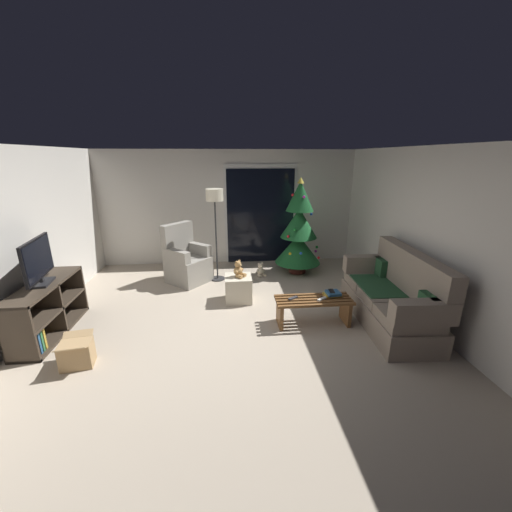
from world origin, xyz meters
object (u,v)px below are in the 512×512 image
Objects in this scene: television at (38,261)px; christmas_tree at (299,232)px; remote_white at (322,299)px; coffee_table at (313,307)px; remote_graphite at (293,298)px; media_shelf at (44,312)px; armchair at (186,261)px; ottoman at (238,289)px; teddy_bear_cream_by_tree at (261,270)px; couch at (393,297)px; cell_phone at (332,291)px; book_stack at (333,294)px; teddy_bear_honey at (239,270)px; cardboard_box_open_near_shelf at (77,354)px; floor_lamp at (215,204)px.

christmas_tree is at bearing 27.72° from television.
coffee_table is at bearing -145.32° from remote_white.
media_shelf reaches higher than remote_graphite.
armchair reaches higher than ottoman.
media_shelf is at bearing -148.12° from teddy_bear_cream_by_tree.
remote_white is (-1.04, 0.03, 0.01)m from couch.
remote_white is 0.19× the size of television.
cell_phone is (0.58, 0.05, 0.06)m from remote_graphite.
cell_phone is at bearing 91.64° from remote_white.
couch is at bearing -9.38° from book_stack.
teddy_bear_cream_by_tree is at bearing 129.42° from couch.
television reaches higher than teddy_bear_honey.
remote_graphite is at bearing 14.96° from cardboard_box_open_near_shelf.
christmas_tree is at bearing 28.15° from media_shelf.
floor_lamp is at bearing 138.35° from cell_phone.
remote_graphite is 3.40m from media_shelf.
book_stack is 1.59m from ottoman.
television reaches higher than cardboard_box_open_near_shelf.
teddy_bear_honey reaches higher than ottoman.
christmas_tree is 1.10× the size of floor_lamp.
cell_phone is (0.28, 0.08, 0.21)m from coffee_table.
cardboard_box_open_near_shelf is at bearing -171.42° from couch.
ottoman is (-1.33, 0.80, -0.26)m from cell_phone.
book_stack is 0.59× the size of ottoman.
television is at bearing 58.41° from media_shelf.
ottoman is (-1.16, 0.92, -0.19)m from remote_white.
book_stack is at bearing 170.62° from couch.
couch is 2.39m from teddy_bear_honey.
teddy_bear_cream_by_tree is at bearing 4.92° from armchair.
media_shelf is (-3.81, 0.08, -0.06)m from remote_white.
remote_graphite is at bearing 176.21° from couch.
coffee_table is 1.32× the size of television.
coffee_table reaches higher than teddy_bear_cream_by_tree.
teddy_bear_cream_by_tree is at bearing 31.88° from media_shelf.
christmas_tree reaches higher than television.
christmas_tree reaches higher than media_shelf.
media_shelf is at bearing -124.00° from remote_white.
media_shelf is (-3.98, -0.04, -0.12)m from cell_phone.
remote_white and remote_graphite have the same top height.
ottoman is (-1.05, 0.88, -0.05)m from coffee_table.
teddy_bear_honey is at bearing 17.46° from media_shelf.
remote_white is at bearing -42.04° from armchair.
couch is 1.80× the size of coffee_table.
remote_white is at bearing -22.53° from coffee_table.
book_stack reaches higher than remote_white.
media_shelf is 3.18× the size of ottoman.
couch reaches higher than coffee_table.
ottoman reaches higher than remote_graphite.
cardboard_box_open_near_shelf is at bearing -161.70° from cell_phone.
television is at bearing -132.86° from armchair.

